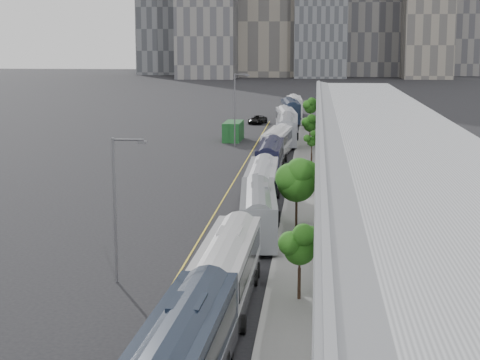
# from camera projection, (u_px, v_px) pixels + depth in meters

# --- Properties ---
(sidewalk) EXTENTS (10.00, 170.00, 0.12)m
(sidewalk) POSITION_uv_depth(u_px,v_px,m) (344.00, 221.00, 62.82)
(sidewalk) COLOR gray
(sidewalk) RESTS_ON ground
(lane_line) EXTENTS (0.12, 160.00, 0.02)m
(lane_line) POSITION_uv_depth(u_px,v_px,m) (211.00, 219.00, 63.81)
(lane_line) COLOR gold
(lane_line) RESTS_ON ground
(depot) EXTENTS (12.45, 160.40, 7.20)m
(depot) POSITION_uv_depth(u_px,v_px,m) (397.00, 179.00, 61.86)
(depot) COLOR gray
(depot) RESTS_ON ground
(bus_2) EXTENTS (2.84, 12.75, 3.72)m
(bus_2) POSITION_uv_depth(u_px,v_px,m) (227.00, 275.00, 43.15)
(bus_2) COLOR #B6B7B9
(bus_2) RESTS_ON ground
(bus_3) EXTENTS (3.49, 12.63, 3.65)m
(bus_3) POSITION_uv_depth(u_px,v_px,m) (258.00, 217.00, 57.70)
(bus_3) COLOR slate
(bus_3) RESTS_ON ground
(bus_4) EXTENTS (2.79, 12.51, 3.64)m
(bus_4) POSITION_uv_depth(u_px,v_px,m) (262.00, 188.00, 69.10)
(bus_4) COLOR #ACAEB6
(bus_4) RESTS_ON ground
(bus_5) EXTENTS (2.70, 12.00, 3.51)m
(bus_5) POSITION_uv_depth(u_px,v_px,m) (270.00, 160.00, 85.48)
(bus_5) COLOR black
(bus_5) RESTS_ON ground
(bus_6) EXTENTS (3.38, 12.29, 3.55)m
(bus_6) POSITION_uv_depth(u_px,v_px,m) (277.00, 145.00, 98.14)
(bus_6) COLOR white
(bus_6) RESTS_ON ground
(bus_7) EXTENTS (3.12, 13.67, 3.98)m
(bus_7) POSITION_uv_depth(u_px,v_px,m) (287.00, 132.00, 110.12)
(bus_7) COLOR gray
(bus_7) RESTS_ON ground
(bus_8) EXTENTS (3.89, 13.13, 3.78)m
(bus_8) POSITION_uv_depth(u_px,v_px,m) (286.00, 122.00, 124.40)
(bus_8) COLOR silver
(bus_8) RESTS_ON ground
(bus_9) EXTENTS (3.95, 13.98, 4.03)m
(bus_9) POSITION_uv_depth(u_px,v_px,m) (290.00, 113.00, 139.23)
(bus_9) COLOR #161F33
(bus_9) RESTS_ON ground
(bus_10) EXTENTS (3.38, 13.31, 3.85)m
(bus_10) POSITION_uv_depth(u_px,v_px,m) (294.00, 108.00, 150.83)
(bus_10) COLOR silver
(bus_10) RESTS_ON ground
(tree_1) EXTENTS (1.77, 1.77, 4.07)m
(tree_1) POSITION_uv_depth(u_px,v_px,m) (300.00, 245.00, 43.23)
(tree_1) COLOR black
(tree_1) RESTS_ON ground
(tree_2) EXTENTS (2.95, 2.95, 5.49)m
(tree_2) POSITION_uv_depth(u_px,v_px,m) (297.00, 177.00, 59.93)
(tree_2) COLOR black
(tree_2) RESTS_ON ground
(tree_3) EXTENTS (1.05, 1.05, 4.14)m
(tree_3) POSITION_uv_depth(u_px,v_px,m) (312.00, 142.00, 85.29)
(tree_3) COLOR black
(tree_3) RESTS_ON ground
(tree_4) EXTENTS (1.79, 1.79, 4.08)m
(tree_4) POSITION_uv_depth(u_px,v_px,m) (310.00, 123.00, 107.24)
(tree_4) COLOR black
(tree_4) RESTS_ON ground
(tree_5) EXTENTS (2.10, 2.10, 4.73)m
(tree_5) POSITION_uv_depth(u_px,v_px,m) (310.00, 105.00, 130.90)
(tree_5) COLOR black
(tree_5) RESTS_ON ground
(street_lamp_near) EXTENTS (2.04, 0.22, 8.55)m
(street_lamp_near) POSITION_uv_depth(u_px,v_px,m) (118.00, 199.00, 46.37)
(street_lamp_near) COLOR #59595E
(street_lamp_near) RESTS_ON ground
(street_lamp_far) EXTENTS (2.04, 0.22, 9.77)m
(street_lamp_far) POSITION_uv_depth(u_px,v_px,m) (236.00, 105.00, 107.23)
(street_lamp_far) COLOR #59595E
(street_lamp_far) RESTS_ON ground
(shipping_container) EXTENTS (2.52, 6.67, 2.70)m
(shipping_container) POSITION_uv_depth(u_px,v_px,m) (233.00, 131.00, 114.30)
(shipping_container) COLOR #16491E
(shipping_container) RESTS_ON ground
(suv) EXTENTS (3.34, 5.48, 1.42)m
(suv) POSITION_uv_depth(u_px,v_px,m) (257.00, 120.00, 137.61)
(suv) COLOR black
(suv) RESTS_ON ground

